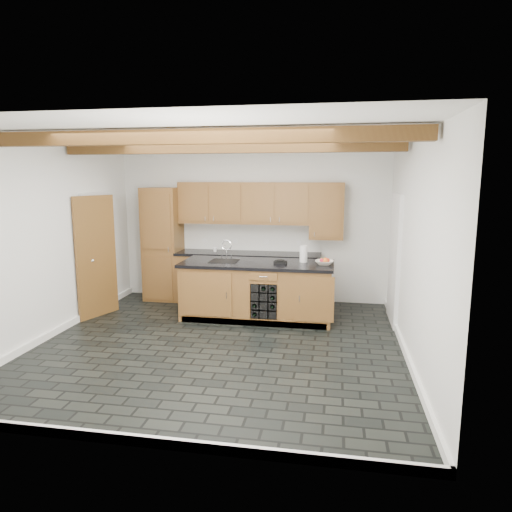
{
  "coord_description": "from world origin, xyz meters",
  "views": [
    {
      "loc": [
        1.54,
        -5.85,
        2.29
      ],
      "look_at": [
        0.37,
        0.8,
        1.12
      ],
      "focal_mm": 32.0,
      "sensor_mm": 36.0,
      "label": 1
    }
  ],
  "objects_px": {
    "island": "(257,290)",
    "kitchen_scale": "(280,262)",
    "fruit_bowl": "(324,263)",
    "paper_towel": "(303,254)"
  },
  "relations": [
    {
      "from": "paper_towel",
      "to": "fruit_bowl",
      "type": "bearing_deg",
      "value": -27.67
    },
    {
      "from": "kitchen_scale",
      "to": "fruit_bowl",
      "type": "xyz_separation_m",
      "value": [
        0.69,
        0.02,
        0.01
      ]
    },
    {
      "from": "island",
      "to": "fruit_bowl",
      "type": "xyz_separation_m",
      "value": [
        1.07,
        -0.02,
        0.5
      ]
    },
    {
      "from": "island",
      "to": "kitchen_scale",
      "type": "height_order",
      "value": "kitchen_scale"
    },
    {
      "from": "island",
      "to": "kitchen_scale",
      "type": "relative_size",
      "value": 11.71
    },
    {
      "from": "kitchen_scale",
      "to": "paper_towel",
      "type": "xyz_separation_m",
      "value": [
        0.35,
        0.2,
        0.1
      ]
    },
    {
      "from": "kitchen_scale",
      "to": "fruit_bowl",
      "type": "relative_size",
      "value": 0.74
    },
    {
      "from": "kitchen_scale",
      "to": "fruit_bowl",
      "type": "distance_m",
      "value": 0.7
    },
    {
      "from": "fruit_bowl",
      "to": "paper_towel",
      "type": "distance_m",
      "value": 0.4
    },
    {
      "from": "kitchen_scale",
      "to": "paper_towel",
      "type": "bearing_deg",
      "value": 37.75
    }
  ]
}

